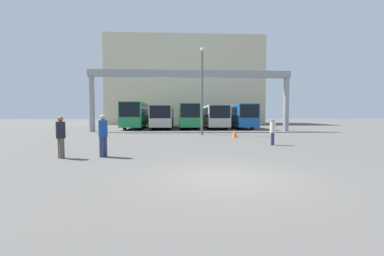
{
  "coord_description": "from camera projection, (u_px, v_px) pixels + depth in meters",
  "views": [
    {
      "loc": [
        -1.36,
        -7.39,
        1.85
      ],
      "look_at": [
        0.2,
        21.78,
        0.3
      ],
      "focal_mm": 24.0,
      "sensor_mm": 36.0,
      "label": 1
    }
  ],
  "objects": [
    {
      "name": "traffic_cone",
      "position": [
        235.0,
        133.0,
        20.65
      ],
      "size": [
        0.45,
        0.45,
        0.65
      ],
      "color": "orange",
      "rests_on": "ground"
    },
    {
      "name": "pedestrian_mid_left",
      "position": [
        273.0,
        131.0,
        15.42
      ],
      "size": [
        0.33,
        0.33,
        1.57
      ],
      "rotation": [
        0.0,
        0.0,
        4.05
      ],
      "color": "navy",
      "rests_on": "ground"
    },
    {
      "name": "bus_slot_3",
      "position": [
        213.0,
        115.0,
        35.16
      ],
      "size": [
        2.62,
        11.7,
        2.99
      ],
      "color": "beige",
      "rests_on": "ground"
    },
    {
      "name": "lamp_post",
      "position": [
        202.0,
        88.0,
        23.07
      ],
      "size": [
        0.36,
        0.36,
        7.82
      ],
      "color": "#595B60",
      "rests_on": "ground"
    },
    {
      "name": "building_backdrop",
      "position": [
        185.0,
        83.0,
        52.01
      ],
      "size": [
        29.32,
        12.0,
        16.33
      ],
      "color": "beige",
      "rests_on": "ground"
    },
    {
      "name": "bus_slot_4",
      "position": [
        238.0,
        115.0,
        35.22
      ],
      "size": [
        2.47,
        11.45,
        3.11
      ],
      "color": "#1959A5",
      "rests_on": "ground"
    },
    {
      "name": "pedestrian_far_center",
      "position": [
        103.0,
        135.0,
        11.12
      ],
      "size": [
        0.38,
        0.38,
        1.84
      ],
      "rotation": [
        0.0,
        0.0,
        1.0
      ],
      "color": "navy",
      "rests_on": "ground"
    },
    {
      "name": "pedestrian_near_left",
      "position": [
        61.0,
        136.0,
        10.78
      ],
      "size": [
        0.37,
        0.37,
        1.78
      ],
      "rotation": [
        0.0,
        0.0,
        5.53
      ],
      "color": "brown",
      "rests_on": "ground"
    },
    {
      "name": "overhead_gantry",
      "position": [
        191.0,
        82.0,
        27.48
      ],
      "size": [
        21.59,
        0.8,
        6.54
      ],
      "color": "gray",
      "rests_on": "ground"
    },
    {
      "name": "bus_slot_1",
      "position": [
        163.0,
        115.0,
        34.98
      ],
      "size": [
        2.62,
        12.06,
        2.97
      ],
      "color": "beige",
      "rests_on": "ground"
    },
    {
      "name": "ground_plane",
      "position": [
        225.0,
        177.0,
        7.54
      ],
      "size": [
        200.0,
        200.0,
        0.0
      ],
      "primitive_type": "plane",
      "color": "#514F4C"
    },
    {
      "name": "bus_slot_0",
      "position": [
        138.0,
        114.0,
        34.71
      ],
      "size": [
        2.56,
        11.9,
        3.32
      ],
      "color": "#268C4C",
      "rests_on": "ground"
    },
    {
      "name": "bus_slot_2",
      "position": [
        188.0,
        115.0,
        35.15
      ],
      "size": [
        2.43,
        12.05,
        3.16
      ],
      "color": "#268C4C",
      "rests_on": "ground"
    }
  ]
}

